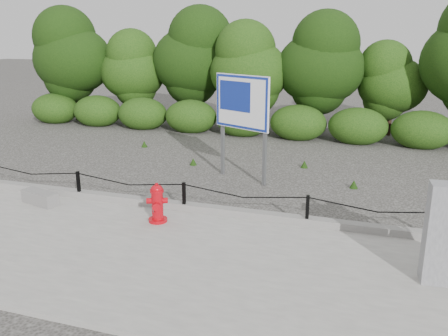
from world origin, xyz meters
name	(u,v)px	position (x,y,z in m)	size (l,w,h in m)	color
ground	(184,214)	(0.00, 0.00, 0.00)	(90.00, 90.00, 0.00)	#2D2B28
sidewalk	(138,254)	(0.00, -2.00, 0.04)	(14.00, 4.00, 0.08)	gray
curb	(185,206)	(0.00, 0.05, 0.15)	(14.00, 0.22, 0.14)	slate
chain_barrier	(184,193)	(0.00, 0.00, 0.46)	(10.06, 0.06, 0.60)	black
treeline	(284,61)	(0.21, 8.90, 2.56)	(20.44, 3.79, 4.86)	black
fire_hydrant	(157,203)	(-0.26, -0.70, 0.45)	(0.47, 0.47, 0.77)	#B80610
concrete_block	(40,197)	(-3.06, -0.59, 0.22)	(0.87, 0.30, 0.28)	slate
utility_cabinet	(446,234)	(4.67, -1.49, 0.83)	(0.60, 0.43, 1.66)	#959598
advertising_sign	(242,107)	(0.45, 2.61, 1.85)	(1.51, 0.75, 2.62)	slate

